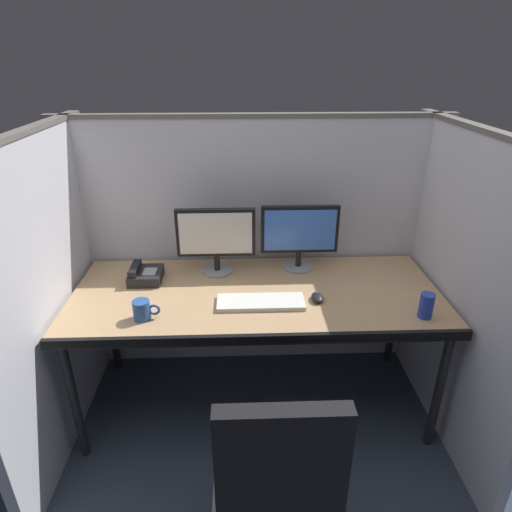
% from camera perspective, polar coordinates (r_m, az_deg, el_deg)
% --- Properties ---
extents(ground_plane, '(8.00, 8.00, 0.00)m').
position_cam_1_polar(ground_plane, '(2.51, 0.33, -23.03)').
color(ground_plane, '#2D3847').
extents(cubicle_partition_rear, '(2.21, 0.06, 1.57)m').
position_cam_1_polar(cubicle_partition_rear, '(2.65, -0.33, 1.07)').
color(cubicle_partition_rear, silver).
rests_on(cubicle_partition_rear, ground).
extents(cubicle_partition_left, '(0.06, 1.41, 1.57)m').
position_cam_1_polar(cubicle_partition_left, '(2.35, -25.00, -4.84)').
color(cubicle_partition_left, silver).
rests_on(cubicle_partition_left, ground).
extents(cubicle_partition_right, '(0.06, 1.41, 1.57)m').
position_cam_1_polar(cubicle_partition_right, '(2.41, 24.55, -3.94)').
color(cubicle_partition_right, silver).
rests_on(cubicle_partition_right, ground).
extents(desk, '(1.90, 0.80, 0.74)m').
position_cam_1_polar(desk, '(2.29, 0.06, -5.88)').
color(desk, tan).
rests_on(desk, ground).
extents(office_chair, '(0.52, 0.52, 0.97)m').
position_cam_1_polar(office_chair, '(1.83, 2.56, -30.06)').
color(office_chair, black).
rests_on(office_chair, ground).
extents(monitor_left, '(0.43, 0.17, 0.37)m').
position_cam_1_polar(monitor_left, '(2.39, -5.26, 2.54)').
color(monitor_left, gray).
rests_on(monitor_left, desk).
extents(monitor_right, '(0.43, 0.17, 0.37)m').
position_cam_1_polar(monitor_right, '(2.44, 5.72, 2.98)').
color(monitor_right, gray).
rests_on(monitor_right, desk).
extents(keyboard_main, '(0.43, 0.15, 0.02)m').
position_cam_1_polar(keyboard_main, '(2.16, 0.62, -6.05)').
color(keyboard_main, silver).
rests_on(keyboard_main, desk).
extents(computer_mouse, '(0.06, 0.10, 0.04)m').
position_cam_1_polar(computer_mouse, '(2.21, 8.02, -5.38)').
color(computer_mouse, black).
rests_on(computer_mouse, desk).
extents(soda_can, '(0.07, 0.07, 0.12)m').
position_cam_1_polar(soda_can, '(2.18, 21.36, -6.06)').
color(soda_can, '#263FB2').
rests_on(soda_can, desk).
extents(desk_phone, '(0.17, 0.19, 0.09)m').
position_cam_1_polar(desk_phone, '(2.44, -14.32, -2.39)').
color(desk_phone, black).
rests_on(desk_phone, desk).
extents(coffee_mug, '(0.13, 0.08, 0.09)m').
position_cam_1_polar(coffee_mug, '(2.10, -14.63, -6.84)').
color(coffee_mug, '#264C8C').
rests_on(coffee_mug, desk).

